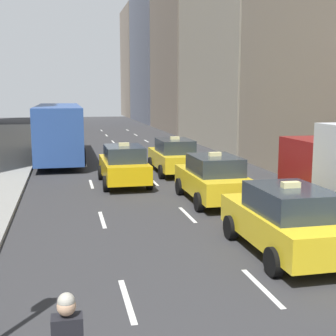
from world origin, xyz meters
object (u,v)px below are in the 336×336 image
at_px(taxi_second, 213,178).
at_px(city_bus, 59,130).
at_px(taxi_fourth, 124,165).
at_px(taxi_lead, 285,220).
at_px(taxi_third, 174,156).

bearing_deg(taxi_second, city_bus, 113.52).
bearing_deg(city_bus, taxi_fourth, -72.56).
xyz_separation_m(taxi_second, city_bus, (-5.61, 12.90, 0.91)).
relative_size(taxi_fourth, city_bus, 0.38).
bearing_deg(taxi_lead, taxi_second, 90.00).
distance_m(taxi_second, city_bus, 14.09).
distance_m(taxi_fourth, city_bus, 9.42).
height_order(taxi_lead, taxi_fourth, same).
distance_m(taxi_lead, city_bus, 19.57).
bearing_deg(city_bus, taxi_second, -66.48).
bearing_deg(taxi_second, taxi_lead, -90.00).
bearing_deg(taxi_third, city_bus, 130.31).
relative_size(taxi_second, city_bus, 0.38).
xyz_separation_m(taxi_lead, taxi_second, (0.00, 5.83, 0.00)).
bearing_deg(taxi_lead, city_bus, 106.68).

